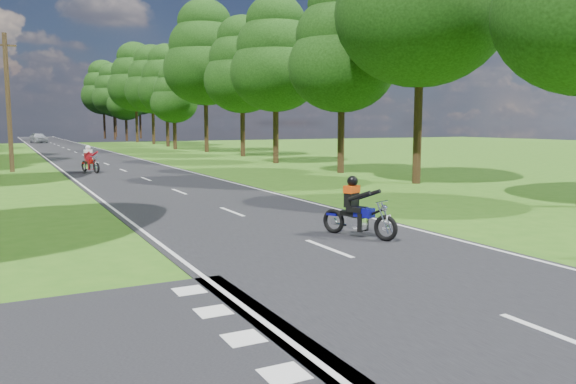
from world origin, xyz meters
TOP-DOWN VIEW (x-y plane):
  - ground at (0.00, 0.00)m, footprint 160.00×160.00m
  - main_road at (0.00, 50.00)m, footprint 7.00×140.00m
  - road_markings at (-0.14, 48.13)m, footprint 7.40×140.00m
  - treeline at (1.43, 60.06)m, footprint 40.00×115.35m
  - telegraph_pole at (-6.00, 28.00)m, footprint 1.20×0.26m
  - rider_near_blue at (1.36, 2.78)m, footprint 1.29×1.94m
  - rider_far_red at (-1.98, 25.27)m, footprint 1.15×2.00m
  - distant_car at (-1.63, 79.79)m, footprint 2.63×4.65m

SIDE VIEW (x-z plane):
  - ground at x=0.00m, z-range 0.00..0.00m
  - main_road at x=0.00m, z-range 0.00..0.02m
  - road_markings at x=-0.14m, z-range 0.02..0.03m
  - distant_car at x=-1.63m, z-range 0.02..1.51m
  - rider_near_blue at x=1.36m, z-range 0.02..1.56m
  - rider_far_red at x=-1.98m, z-range 0.02..1.60m
  - telegraph_pole at x=-6.00m, z-range 0.07..8.07m
  - treeline at x=1.43m, z-range 0.86..15.65m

